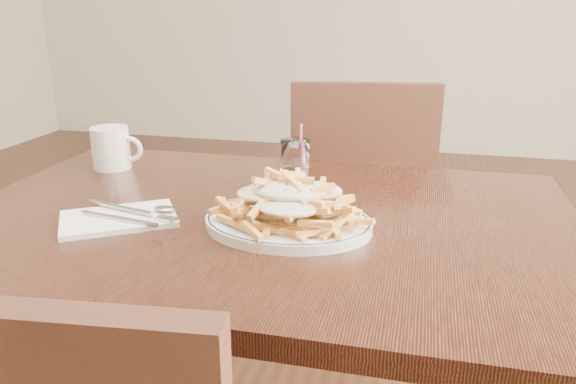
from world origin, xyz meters
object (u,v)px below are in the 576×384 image
(loaded_fries, at_px, (288,196))
(coffee_mug, at_px, (112,148))
(fries_plate, at_px, (288,223))
(water_glass, at_px, (295,166))
(chair_far, at_px, (359,204))
(table, at_px, (262,250))

(loaded_fries, relative_size, coffee_mug, 2.46)
(fries_plate, xyz_separation_m, water_glass, (-0.04, 0.25, 0.03))
(fries_plate, height_order, loaded_fries, loaded_fries)
(chair_far, height_order, loaded_fries, chair_far)
(table, xyz_separation_m, fries_plate, (0.07, -0.06, 0.09))
(chair_far, bearing_deg, water_glass, -99.67)
(loaded_fries, height_order, water_glass, water_glass)
(fries_plate, bearing_deg, coffee_mug, 151.63)
(chair_far, relative_size, water_glass, 6.53)
(water_glass, bearing_deg, coffee_mug, 176.60)
(table, distance_m, chair_far, 0.74)
(chair_far, distance_m, fries_plate, 0.82)
(fries_plate, relative_size, water_glass, 2.55)
(table, distance_m, water_glass, 0.23)
(fries_plate, xyz_separation_m, loaded_fries, (0.00, -0.00, 0.05))
(table, height_order, fries_plate, fries_plate)
(chair_far, bearing_deg, fries_plate, -93.36)
(water_glass, bearing_deg, loaded_fries, -79.77)
(fries_plate, distance_m, water_glass, 0.26)
(table, distance_m, fries_plate, 0.13)
(fries_plate, relative_size, loaded_fries, 1.13)
(chair_far, relative_size, loaded_fries, 2.90)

